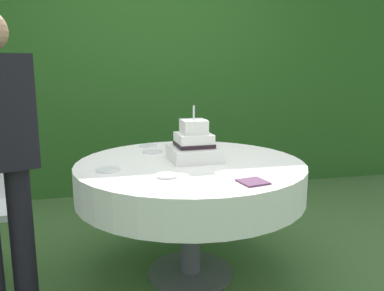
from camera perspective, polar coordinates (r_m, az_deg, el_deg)
name	(u,v)px	position (r m, az deg, el deg)	size (l,w,h in m)	color
ground_plane	(190,273)	(2.78, -0.24, -17.62)	(20.00, 20.00, 0.00)	#3D602D
foliage_hedge	(145,72)	(4.55, -6.62, 10.25)	(6.21, 0.68, 2.53)	#28561E
cake_table	(190,179)	(2.53, -0.25, -4.81)	(1.42, 1.42, 0.75)	#4C4C51
wedding_cake	(194,145)	(2.54, 0.31, 0.02)	(0.31, 0.31, 0.35)	white
serving_plate_near	(167,176)	(2.19, -3.59, -4.26)	(0.12, 0.12, 0.01)	white
serving_plate_far	(108,170)	(2.35, -11.82, -3.36)	(0.14, 0.14, 0.01)	white
serving_plate_left	(153,152)	(2.78, -5.58, -0.90)	(0.14, 0.14, 0.01)	white
serving_plate_right	(148,146)	(3.00, -6.20, -0.02)	(0.13, 0.13, 0.01)	white
napkin_stack	(253,182)	(2.10, 8.62, -5.11)	(0.13, 0.13, 0.01)	#603856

